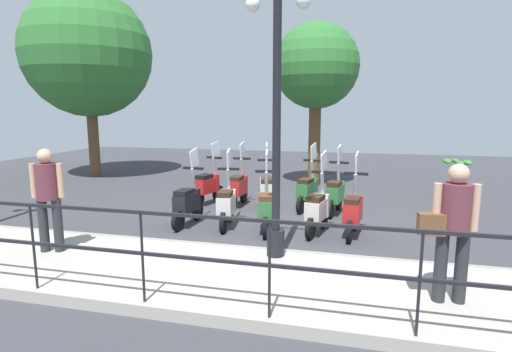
% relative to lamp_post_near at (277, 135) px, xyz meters
% --- Properties ---
extents(ground_plane, '(28.00, 28.00, 0.00)m').
position_rel_lamp_post_near_xyz_m(ground_plane, '(2.40, 0.44, -1.96)').
color(ground_plane, '#38383D').
extents(promenade_walkway, '(2.20, 20.00, 0.15)m').
position_rel_lamp_post_near_xyz_m(promenade_walkway, '(-0.75, 0.44, -1.89)').
color(promenade_walkway, '#A39E93').
rests_on(promenade_walkway, ground_plane).
extents(fence_railing, '(0.04, 16.03, 1.07)m').
position_rel_lamp_post_near_xyz_m(fence_railing, '(-1.80, 0.44, -1.06)').
color(fence_railing, black).
rests_on(fence_railing, promenade_walkway).
extents(lamp_post_near, '(0.26, 0.90, 4.10)m').
position_rel_lamp_post_near_xyz_m(lamp_post_near, '(0.00, 0.00, 0.00)').
color(lamp_post_near, black).
rests_on(lamp_post_near, promenade_walkway).
extents(pedestrian_with_bag, '(0.35, 0.64, 1.59)m').
position_rel_lamp_post_near_xyz_m(pedestrian_with_bag, '(-0.97, -2.18, -0.88)').
color(pedestrian_with_bag, '#28282D').
rests_on(pedestrian_with_bag, promenade_walkway).
extents(pedestrian_distant, '(0.39, 0.48, 1.59)m').
position_rel_lamp_post_near_xyz_m(pedestrian_distant, '(-0.65, 3.39, -0.88)').
color(pedestrian_distant, '#28282D').
rests_on(pedestrian_distant, promenade_walkway).
extents(tree_large, '(4.22, 4.22, 6.27)m').
position_rel_lamp_post_near_xyz_m(tree_large, '(6.49, 7.71, 2.19)').
color(tree_large, brown).
rests_on(tree_large, ground_plane).
extents(tree_distant, '(2.51, 2.51, 4.84)m').
position_rel_lamp_post_near_xyz_m(tree_distant, '(6.54, 0.09, 1.58)').
color(tree_distant, brown).
rests_on(tree_distant, ground_plane).
extents(potted_palm, '(1.06, 0.66, 1.05)m').
position_rel_lamp_post_near_xyz_m(potted_palm, '(5.42, -3.66, -1.52)').
color(potted_palm, slate).
rests_on(potted_palm, ground_plane).
extents(scooter_near_0, '(1.23, 0.44, 1.54)m').
position_rel_lamp_post_near_xyz_m(scooter_near_0, '(1.70, -1.11, -1.48)').
color(scooter_near_0, black).
rests_on(scooter_near_0, ground_plane).
extents(scooter_near_1, '(1.22, 0.49, 1.54)m').
position_rel_lamp_post_near_xyz_m(scooter_near_1, '(1.71, -0.47, -1.48)').
color(scooter_near_1, black).
rests_on(scooter_near_1, ground_plane).
extents(scooter_near_2, '(1.22, 0.48, 1.54)m').
position_rel_lamp_post_near_xyz_m(scooter_near_2, '(1.57, 0.50, -1.48)').
color(scooter_near_2, black).
rests_on(scooter_near_2, ground_plane).
extents(scooter_near_3, '(1.23, 0.46, 1.54)m').
position_rel_lamp_post_near_xyz_m(scooter_near_3, '(1.70, 1.32, -1.48)').
color(scooter_near_3, black).
rests_on(scooter_near_3, ground_plane).
extents(scooter_near_4, '(1.23, 0.44, 1.54)m').
position_rel_lamp_post_near_xyz_m(scooter_near_4, '(1.61, 2.11, -1.48)').
color(scooter_near_4, black).
rests_on(scooter_near_4, ground_plane).
extents(scooter_far_0, '(1.23, 0.47, 1.54)m').
position_rel_lamp_post_near_xyz_m(scooter_far_0, '(3.24, -0.72, -1.48)').
color(scooter_far_0, black).
rests_on(scooter_far_0, ground_plane).
extents(scooter_far_1, '(1.21, 0.52, 1.54)m').
position_rel_lamp_post_near_xyz_m(scooter_far_1, '(3.46, -0.08, -1.48)').
color(scooter_far_1, black).
rests_on(scooter_far_1, ground_plane).
extents(scooter_far_2, '(1.22, 0.50, 1.54)m').
position_rel_lamp_post_near_xyz_m(scooter_far_2, '(3.28, 0.86, -1.48)').
color(scooter_far_2, black).
rests_on(scooter_far_2, ground_plane).
extents(scooter_far_3, '(1.23, 0.44, 1.54)m').
position_rel_lamp_post_near_xyz_m(scooter_far_3, '(3.43, 1.58, -1.48)').
color(scooter_far_3, black).
rests_on(scooter_far_3, ground_plane).
extents(scooter_far_4, '(1.20, 0.54, 1.54)m').
position_rel_lamp_post_near_xyz_m(scooter_far_4, '(3.45, 2.37, -1.48)').
color(scooter_far_4, black).
rests_on(scooter_far_4, ground_plane).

